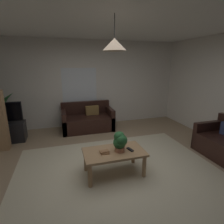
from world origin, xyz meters
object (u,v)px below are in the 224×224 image
potted_plant_on_table (120,141)px  potted_palm_corner (4,117)px  couch_under_window (88,121)px  pendant_lamp (115,44)px  remote_on_table_0 (130,149)px  tv_stand (7,132)px  book_on_table_1 (104,151)px  tv (3,113)px  book_on_table_0 (105,153)px  coffee_table (114,155)px

potted_plant_on_table → potted_palm_corner: size_ratio=0.28×
couch_under_window → pendant_lamp: 3.10m
remote_on_table_0 → tv_stand: bearing=123.6°
remote_on_table_0 → pendant_lamp: pendant_lamp is taller
book_on_table_1 → tv: tv is taller
book_on_table_1 → potted_plant_on_table: bearing=-0.9°
couch_under_window → tv: size_ratio=1.72×
couch_under_window → remote_on_table_0: bearing=-80.9°
couch_under_window → book_on_table_0: couch_under_window is taller
book_on_table_0 → potted_plant_on_table: (0.27, 0.01, 0.18)m
couch_under_window → tv_stand: bearing=-172.5°
coffee_table → potted_plant_on_table: 0.28m
tv_stand → tv: 0.53m
coffee_table → remote_on_table_0: 0.30m
tv → potted_palm_corner: bearing=105.1°
couch_under_window → book_on_table_0: 2.44m
potted_plant_on_table → pendant_lamp: 1.60m
coffee_table → book_on_table_1: book_on_table_1 is taller
book_on_table_1 → tv: 2.97m
tv → pendant_lamp: bearing=-43.0°
coffee_table → book_on_table_0: bearing=-170.3°
remote_on_table_0 → tv: (-2.54, 2.14, 0.32)m
coffee_table → book_on_table_0: (-0.17, -0.03, 0.08)m
coffee_table → tv: (-2.25, 2.10, 0.40)m
potted_palm_corner → tv_stand: bearing=-74.3°
coffee_table → potted_plant_on_table: size_ratio=3.00×
book_on_table_1 → pendant_lamp: bearing=5.1°
pendant_lamp → tv_stand: bearing=136.7°
couch_under_window → tv: (-2.15, -0.30, 0.50)m
tv_stand → couch_under_window: bearing=7.5°
coffee_table → tv: tv is taller
couch_under_window → book_on_table_1: couch_under_window is taller
book_on_table_1 → potted_plant_on_table: (0.29, -0.00, 0.16)m
couch_under_window → tv: 2.23m
potted_palm_corner → tv: bearing=-74.9°
couch_under_window → tv_stand: couch_under_window is taller
pendant_lamp → potted_plant_on_table: bearing=-11.6°
couch_under_window → tv_stand: (-2.15, -0.28, -0.03)m
coffee_table → tv: 3.10m
couch_under_window → potted_palm_corner: 2.32m
book_on_table_1 → potted_plant_on_table: potted_plant_on_table is taller
book_on_table_1 → potted_plant_on_table: 0.33m
couch_under_window → potted_plant_on_table: 2.46m
tv_stand → potted_palm_corner: (-0.15, 0.53, 0.28)m
tv_stand → coffee_table: bearing=-43.3°
remote_on_table_0 → tv_stand: (-2.54, 2.16, -0.21)m
tv_stand → pendant_lamp: (2.25, -2.12, 1.99)m
tv_stand → tv: (0.00, -0.02, 0.53)m
book_on_table_1 → potted_palm_corner: size_ratio=0.12×
coffee_table → pendant_lamp: 1.86m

